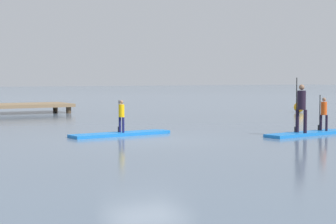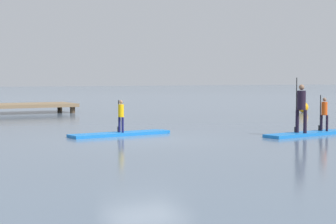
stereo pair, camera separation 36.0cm
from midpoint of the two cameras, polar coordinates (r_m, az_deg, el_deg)
The scene contains 7 objects.
ground_plane at distance 17.94m, azimuth -1.79°, elevation -2.75°, with size 240.00×240.00×0.00m, color slate.
paddleboard_near at distance 19.24m, azimuth -4.21°, elevation -2.19°, with size 3.67×1.05×0.10m.
paddler_child_solo at distance 19.20m, azimuth -4.20°, elevation -0.23°, with size 0.21×0.39×1.09m.
paddleboard_far at distance 19.84m, azimuth 14.28°, elevation -2.12°, with size 3.61×1.16×0.10m.
paddler_adult at distance 19.52m, azimuth 13.69°, elevation 0.68°, with size 0.32×0.51×1.84m.
paddler_child_front at distance 20.46m, azimuth 15.82°, elevation -0.01°, with size 0.23×0.40×1.24m.
mooring_buoy_mid at distance 33.02m, azimuth 13.67°, elevation 0.46°, with size 0.58×0.58×0.58m, color orange.
Camera 2 is at (-7.85, -16.03, 1.91)m, focal length 60.98 mm.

